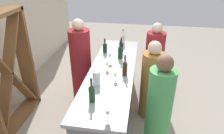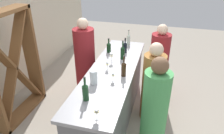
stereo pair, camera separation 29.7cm
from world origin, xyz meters
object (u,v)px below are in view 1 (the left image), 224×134
(wine_bottle_center_dark_green, at_px, (120,52))
(person_left_guest, at_px, (159,111))
(wine_glass_near_left, at_px, (107,112))
(person_right_guest, at_px, (154,64))
(wine_bottle_far_right_clear_pale, at_px, (123,39))
(wine_bottle_second_right_dark_green, at_px, (105,47))
(person_center_guest, at_px, (151,84))
(wine_glass_near_center, at_px, (115,75))
(wine_glass_near_right, at_px, (107,64))
(wine_glass_far_left, at_px, (110,56))
(wine_bottle_rightmost_near_black, at_px, (121,47))
(wine_rack, at_px, (7,73))
(water_pitcher, at_px, (97,78))
(wine_bottle_second_left_amber_brown, at_px, (125,68))
(person_server_behind, at_px, (81,64))

(wine_bottle_center_dark_green, xyz_separation_m, person_left_guest, (-1.01, -0.66, -0.40))
(wine_glass_near_left, bearing_deg, person_right_guest, -15.20)
(wine_bottle_far_right_clear_pale, xyz_separation_m, person_left_guest, (-1.70, -0.69, -0.39))
(wine_bottle_second_right_dark_green, distance_m, person_center_guest, 1.07)
(wine_bottle_far_right_clear_pale, distance_m, wine_glass_near_center, 1.44)
(wine_glass_near_right, distance_m, wine_glass_far_left, 0.27)
(wine_glass_near_right, bearing_deg, person_left_guest, -125.11)
(wine_glass_near_center, bearing_deg, wine_bottle_rightmost_near_black, 2.26)
(wine_bottle_center_dark_green, distance_m, person_right_guest, 0.89)
(wine_rack, relative_size, person_center_guest, 1.32)
(water_pitcher, bearing_deg, person_left_guest, -98.00)
(wine_rack, distance_m, person_left_guest, 2.41)
(wine_bottle_second_left_amber_brown, distance_m, wine_bottle_center_dark_green, 0.59)
(wine_bottle_second_left_amber_brown, distance_m, person_center_guest, 0.74)
(wine_bottle_second_left_amber_brown, bearing_deg, person_right_guest, -24.23)
(wine_glass_far_left, distance_m, person_left_guest, 1.22)
(wine_bottle_second_right_dark_green, relative_size, wine_glass_far_left, 1.62)
(wine_bottle_far_right_clear_pale, distance_m, person_right_guest, 0.79)
(wine_bottle_center_dark_green, height_order, wine_glass_far_left, wine_bottle_center_dark_green)
(person_right_guest, bearing_deg, wine_bottle_far_right_clear_pale, -16.08)
(wine_glass_near_right, bearing_deg, wine_glass_near_center, -150.35)
(wine_glass_far_left, distance_m, person_center_guest, 0.86)
(wine_bottle_far_right_clear_pale, distance_m, wine_glass_far_left, 0.87)
(wine_glass_far_left, bearing_deg, wine_bottle_rightmost_near_black, -16.04)
(wine_bottle_second_right_dark_green, xyz_separation_m, person_left_guest, (-1.22, -0.97, -0.38))
(wine_glass_near_right, bearing_deg, wine_bottle_rightmost_near_black, -10.36)
(wine_bottle_center_dark_green, relative_size, wine_bottle_rightmost_near_black, 1.20)
(wine_bottle_rightmost_near_black, bearing_deg, person_left_guest, -152.51)
(wine_bottle_center_dark_green, relative_size, wine_glass_far_left, 2.00)
(wine_glass_near_right, xyz_separation_m, person_server_behind, (0.59, 0.62, -0.34))
(wine_bottle_second_right_dark_green, height_order, wine_glass_near_center, wine_bottle_second_right_dark_green)
(wine_rack, xyz_separation_m, person_left_guest, (-0.32, -2.38, -0.21))
(wine_rack, distance_m, wine_bottle_far_right_clear_pale, 2.19)
(wine_bottle_far_right_clear_pale, height_order, person_center_guest, person_center_guest)
(wine_glass_near_center, distance_m, wine_glass_near_right, 0.35)
(person_center_guest, bearing_deg, wine_glass_near_right, 29.74)
(wine_rack, height_order, person_right_guest, wine_rack)
(wine_bottle_rightmost_near_black, height_order, wine_bottle_far_right_clear_pale, wine_bottle_far_right_clear_pale)
(wine_bottle_center_dark_green, xyz_separation_m, wine_glass_near_center, (-0.74, -0.02, -0.04))
(person_right_guest, height_order, person_server_behind, person_server_behind)
(wine_rack, height_order, wine_bottle_center_dark_green, wine_rack)
(person_center_guest, xyz_separation_m, person_server_behind, (0.34, 1.34, 0.09))
(wine_glass_far_left, bearing_deg, person_center_guest, -91.36)
(water_pitcher, height_order, person_right_guest, person_right_guest)
(person_server_behind, bearing_deg, person_right_guest, 27.50)
(wine_rack, height_order, wine_glass_near_center, wine_rack)
(wine_bottle_rightmost_near_black, relative_size, wine_glass_near_left, 1.91)
(wine_rack, xyz_separation_m, wine_bottle_far_right_clear_pale, (1.38, -1.69, 0.17))
(wine_glass_near_center, relative_size, person_left_guest, 0.08)
(wine_bottle_center_dark_green, height_order, water_pitcher, wine_bottle_center_dark_green)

